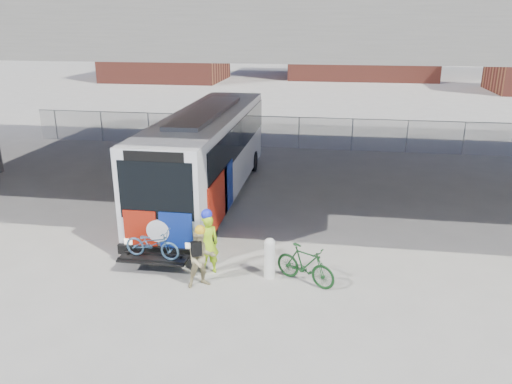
% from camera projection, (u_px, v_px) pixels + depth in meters
% --- Properties ---
extents(ground, '(160.00, 160.00, 0.00)m').
position_uv_depth(ground, '(244.00, 228.00, 17.75)').
color(ground, '#9E9991').
rests_on(ground, ground).
extents(bus, '(2.67, 12.95, 3.69)m').
position_uv_depth(bus, '(208.00, 149.00, 20.05)').
color(bus, silver).
rests_on(bus, ground).
extents(overpass, '(40.00, 16.00, 7.95)m').
position_uv_depth(overpass, '(261.00, 33.00, 19.37)').
color(overpass, '#605E59').
rests_on(overpass, ground).
extents(chainlink_fence, '(30.00, 0.06, 30.00)m').
position_uv_depth(chainlink_fence, '(282.00, 124.00, 28.50)').
color(chainlink_fence, gray).
rests_on(chainlink_fence, ground).
extents(brick_buildings, '(54.00, 22.00, 12.00)m').
position_uv_depth(brick_buildings, '(325.00, 35.00, 60.87)').
color(brick_buildings, brown).
rests_on(brick_buildings, ground).
extents(bollard, '(0.32, 0.32, 1.22)m').
position_uv_depth(bollard, '(269.00, 257.00, 14.11)').
color(bollard, white).
rests_on(bollard, ground).
extents(cyclist_hivis, '(0.79, 0.70, 1.98)m').
position_uv_depth(cyclist_hivis, '(207.00, 243.00, 14.28)').
color(cyclist_hivis, '#AAE618').
rests_on(cyclist_hivis, ground).
extents(cyclist_tan, '(1.01, 0.95, 1.82)m').
position_uv_depth(cyclist_tan, '(201.00, 258.00, 13.57)').
color(cyclist_tan, tan).
rests_on(cyclist_tan, ground).
extents(bike_parked, '(1.90, 1.36, 1.12)m').
position_uv_depth(bike_parked, '(305.00, 265.00, 13.84)').
color(bike_parked, '#133C18').
rests_on(bike_parked, ground).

